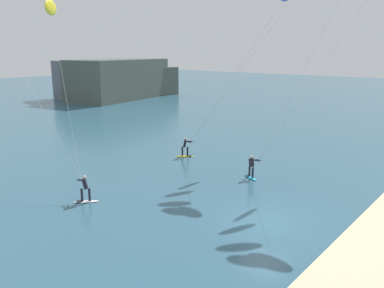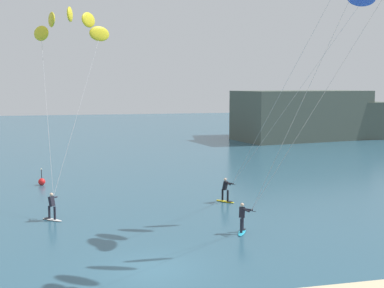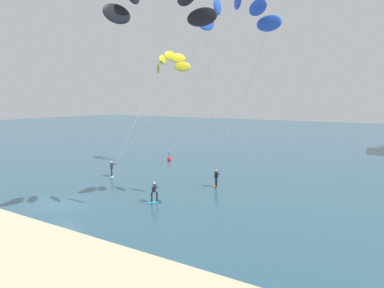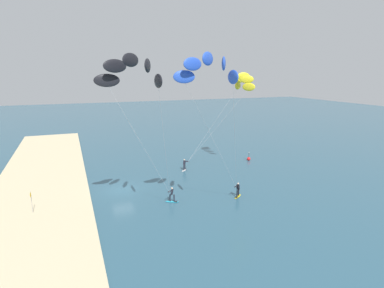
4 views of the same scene
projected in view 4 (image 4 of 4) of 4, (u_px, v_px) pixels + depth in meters
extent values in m
plane|color=#2D566B|center=(122.00, 190.00, 37.65)|extent=(240.00, 240.00, 0.00)
cube|color=beige|center=(38.00, 200.00, 34.35)|extent=(80.00, 10.90, 0.16)
ellipsoid|color=white|center=(184.00, 170.00, 45.20)|extent=(1.35, 1.28, 0.08)
cube|color=black|center=(185.00, 169.00, 45.57)|extent=(0.40, 0.40, 0.02)
cylinder|color=black|center=(184.00, 168.00, 44.91)|extent=(0.14, 0.14, 0.78)
cylinder|color=black|center=(185.00, 167.00, 45.31)|extent=(0.14, 0.14, 0.78)
cube|color=black|center=(184.00, 163.00, 44.96)|extent=(0.44, 0.44, 0.63)
sphere|color=beige|center=(184.00, 160.00, 44.87)|extent=(0.20, 0.20, 0.20)
cylinder|color=black|center=(188.00, 161.00, 45.04)|extent=(0.12, 0.55, 0.03)
cylinder|color=black|center=(186.00, 161.00, 45.08)|extent=(0.22, 0.61, 0.15)
cylinder|color=black|center=(186.00, 162.00, 44.87)|extent=(0.39, 0.56, 0.15)
ellipsoid|color=yellow|center=(249.00, 87.00, 42.29)|extent=(1.69, 1.33, 1.10)
ellipsoid|color=yellow|center=(247.00, 79.00, 42.82)|extent=(1.25, 1.74, 1.10)
ellipsoid|color=yellow|center=(243.00, 76.00, 44.02)|extent=(0.62, 1.88, 1.10)
ellipsoid|color=yellow|center=(240.00, 79.00, 45.38)|extent=(0.73, 1.87, 1.10)
ellipsoid|color=yellow|center=(238.00, 86.00, 46.35)|extent=(1.33, 1.69, 1.10)
cylinder|color=#B2B2B7|center=(217.00, 126.00, 43.70)|extent=(3.44, 7.50, 10.26)
cylinder|color=#B2B2B7|center=(213.00, 124.00, 45.73)|extent=(0.79, 8.20, 10.26)
ellipsoid|color=#23ADD1|center=(172.00, 202.00, 34.08)|extent=(1.02, 1.49, 0.08)
cube|color=black|center=(176.00, 201.00, 34.02)|extent=(0.39, 0.38, 0.02)
cylinder|color=black|center=(170.00, 198.00, 34.01)|extent=(0.14, 0.14, 0.78)
cylinder|color=black|center=(174.00, 198.00, 33.96)|extent=(0.14, 0.14, 0.78)
cube|color=black|center=(172.00, 192.00, 33.83)|extent=(0.41, 0.42, 0.63)
sphere|color=beige|center=(172.00, 188.00, 33.74)|extent=(0.20, 0.20, 0.20)
cylinder|color=black|center=(170.00, 192.00, 33.31)|extent=(0.41, 0.41, 0.03)
cylinder|color=black|center=(172.00, 191.00, 33.50)|extent=(0.59, 0.33, 0.15)
cylinder|color=black|center=(170.00, 191.00, 33.59)|extent=(0.31, 0.59, 0.15)
ellipsoid|color=black|center=(107.00, 80.00, 26.29)|extent=(0.35, 2.16, 1.10)
ellipsoid|color=black|center=(115.00, 66.00, 25.67)|extent=(1.10, 2.12, 1.10)
ellipsoid|color=black|center=(131.00, 60.00, 24.94)|extent=(1.74, 1.77, 1.10)
ellipsoid|color=black|center=(148.00, 66.00, 24.42)|extent=(2.11, 1.14, 1.10)
ellipsoid|color=black|center=(158.00, 81.00, 24.31)|extent=(2.16, 0.35, 1.10)
cylinder|color=#B2B2B7|center=(142.00, 145.00, 29.83)|extent=(2.51, 6.12, 11.47)
cylinder|color=#B2B2B7|center=(165.00, 147.00, 28.84)|extent=(6.05, 2.65, 11.47)
ellipsoid|color=yellow|center=(238.00, 196.00, 35.51)|extent=(1.21, 1.41, 0.08)
cube|color=black|center=(236.00, 197.00, 35.15)|extent=(0.40, 0.40, 0.02)
cylinder|color=black|center=(239.00, 192.00, 35.60)|extent=(0.14, 0.14, 0.78)
cylinder|color=black|center=(237.00, 194.00, 35.23)|extent=(0.14, 0.14, 0.78)
cube|color=black|center=(238.00, 187.00, 35.26)|extent=(0.43, 0.44, 0.63)
sphere|color=beige|center=(238.00, 184.00, 35.17)|extent=(0.20, 0.20, 0.20)
cylinder|color=black|center=(236.00, 187.00, 34.76)|extent=(0.38, 0.44, 0.03)
cylinder|color=black|center=(238.00, 187.00, 34.94)|extent=(0.57, 0.36, 0.15)
cylinder|color=black|center=(236.00, 186.00, 35.04)|extent=(0.28, 0.60, 0.15)
ellipsoid|color=blue|center=(184.00, 77.00, 26.50)|extent=(0.48, 1.93, 1.10)
ellipsoid|color=blue|center=(193.00, 64.00, 25.90)|extent=(0.89, 1.92, 1.10)
ellipsoid|color=blue|center=(208.00, 59.00, 25.17)|extent=(1.48, 1.67, 1.10)
ellipsoid|color=blue|center=(224.00, 64.00, 24.62)|extent=(1.85, 1.16, 1.10)
ellipsoid|color=blue|center=(233.00, 77.00, 24.47)|extent=(1.93, 0.48, 1.10)
cylinder|color=#B2B2B7|center=(214.00, 141.00, 30.66)|extent=(3.32, 7.32, 11.76)
cylinder|color=#B2B2B7|center=(235.00, 143.00, 29.65)|extent=(6.68, 4.48, 11.76)
sphere|color=red|center=(249.00, 159.00, 50.27)|extent=(0.56, 0.56, 0.56)
cylinder|color=#262628|center=(249.00, 155.00, 50.13)|extent=(0.06, 0.06, 0.70)
sphere|color=#F2F2CC|center=(249.00, 153.00, 50.04)|extent=(0.12, 0.12, 0.12)
cylinder|color=gray|center=(32.00, 202.00, 30.91)|extent=(0.05, 0.05, 2.20)
cube|color=yellow|center=(30.00, 195.00, 30.46)|extent=(0.52, 0.03, 0.36)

